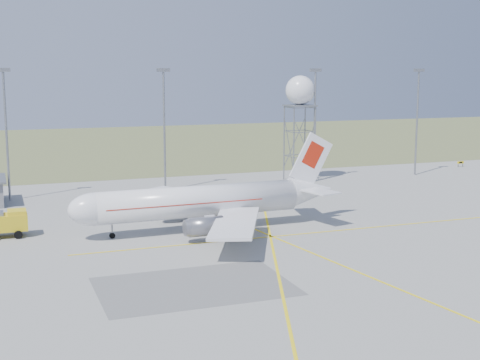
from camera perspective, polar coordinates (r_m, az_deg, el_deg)
name	(u,v)px	position (r m, az deg, el deg)	size (l,w,h in m)	color
ground	(476,313)	(60.10, 19.46, -10.67)	(400.00, 400.00, 0.00)	#9B9C97
grass_strip	(135,144)	(187.76, -8.92, 3.03)	(400.00, 120.00, 0.03)	#5D6E3C
mast_a	(6,123)	(109.31, -19.35, 4.59)	(2.20, 0.50, 20.50)	gray
mast_b	(164,119)	(112.57, -6.49, 5.17)	(2.20, 0.50, 20.50)	gray
mast_c	(315,115)	(122.33, 6.40, 5.49)	(2.20, 0.50, 20.50)	gray
mast_d	(417,113)	(133.67, 14.90, 5.55)	(2.20, 0.50, 20.50)	gray
taxi_sign_near	(461,163)	(148.85, 18.31, 1.41)	(1.60, 0.17, 1.20)	black
airliner_main	(203,202)	(84.47, -3.20, -1.87)	(35.27, 34.30, 12.00)	white
radar_tower	(300,122)	(122.95, 5.12, 4.94)	(5.32, 5.32, 19.25)	gray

